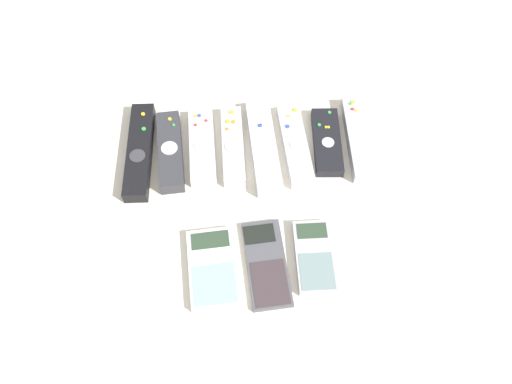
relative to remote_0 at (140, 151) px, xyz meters
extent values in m
plane|color=beige|center=(0.22, -0.14, -0.01)|extent=(3.00, 3.00, 0.00)
cube|color=black|center=(0.00, 0.00, 0.00)|extent=(0.05, 0.22, 0.03)
cylinder|color=#38383D|center=(0.00, -0.02, 0.01)|extent=(0.03, 0.03, 0.00)
cylinder|color=green|center=(0.01, 0.04, 0.01)|extent=(0.01, 0.01, 0.00)
cylinder|color=yellow|center=(0.01, 0.08, 0.01)|extent=(0.01, 0.01, 0.00)
cube|color=#333338|center=(0.06, -0.01, 0.00)|extent=(0.06, 0.18, 0.03)
cylinder|color=silver|center=(0.06, -0.01, 0.02)|extent=(0.03, 0.03, 0.00)
cylinder|color=green|center=(0.07, 0.05, 0.02)|extent=(0.01, 0.01, 0.00)
cylinder|color=yellow|center=(0.06, 0.06, 0.02)|extent=(0.01, 0.01, 0.00)
cube|color=silver|center=(0.12, 0.00, 0.00)|extent=(0.05, 0.17, 0.02)
cylinder|color=silver|center=(0.12, 0.00, 0.01)|extent=(0.03, 0.03, 0.00)
cylinder|color=yellow|center=(0.11, 0.07, 0.01)|extent=(0.01, 0.01, 0.00)
cylinder|color=red|center=(0.13, 0.06, 0.01)|extent=(0.01, 0.01, 0.00)
cylinder|color=red|center=(0.11, 0.05, 0.01)|extent=(0.01, 0.01, 0.00)
cylinder|color=blue|center=(0.12, 0.07, 0.01)|extent=(0.01, 0.01, 0.00)
cube|color=#B7B7BC|center=(0.18, 0.00, 0.00)|extent=(0.04, 0.18, 0.02)
cylinder|color=silver|center=(0.18, -0.01, 0.01)|extent=(0.03, 0.03, 0.00)
cylinder|color=yellow|center=(0.17, 0.05, 0.01)|extent=(0.01, 0.01, 0.00)
cylinder|color=orange|center=(0.17, 0.03, 0.01)|extent=(0.01, 0.01, 0.00)
cylinder|color=orange|center=(0.18, 0.05, 0.01)|extent=(0.01, 0.01, 0.00)
cylinder|color=yellow|center=(0.18, 0.07, 0.01)|extent=(0.01, 0.01, 0.00)
cube|color=silver|center=(0.24, 0.00, 0.00)|extent=(0.06, 0.22, 0.02)
cylinder|color=blue|center=(0.23, 0.04, 0.01)|extent=(0.01, 0.01, 0.00)
cylinder|color=silver|center=(0.24, 0.04, 0.01)|extent=(0.01, 0.01, 0.00)
cube|color=silver|center=(0.30, -0.01, 0.00)|extent=(0.06, 0.19, 0.02)
cylinder|color=silver|center=(0.30, -0.01, 0.01)|extent=(0.02, 0.02, 0.00)
cylinder|color=yellow|center=(0.29, 0.06, 0.01)|extent=(0.01, 0.01, 0.00)
cylinder|color=yellow|center=(0.31, 0.07, 0.01)|extent=(0.01, 0.01, 0.00)
cylinder|color=blue|center=(0.29, 0.03, 0.01)|extent=(0.01, 0.01, 0.00)
cube|color=black|center=(0.36, 0.00, 0.00)|extent=(0.06, 0.16, 0.02)
cylinder|color=silver|center=(0.36, -0.01, 0.01)|extent=(0.02, 0.02, 0.00)
cylinder|color=green|center=(0.37, 0.06, 0.01)|extent=(0.01, 0.01, 0.00)
cylinder|color=yellow|center=(0.36, 0.03, 0.01)|extent=(0.01, 0.01, 0.00)
cylinder|color=green|center=(0.35, 0.03, 0.01)|extent=(0.01, 0.01, 0.00)
cylinder|color=yellow|center=(0.37, 0.03, 0.01)|extent=(0.01, 0.01, 0.00)
cube|color=#B7B7BC|center=(0.43, 0.00, 0.00)|extent=(0.06, 0.19, 0.02)
cylinder|color=red|center=(0.42, 0.07, 0.01)|extent=(0.01, 0.01, 0.00)
cylinder|color=yellow|center=(0.43, 0.06, 0.01)|extent=(0.01, 0.01, 0.00)
cylinder|color=yellow|center=(0.43, 0.08, 0.01)|extent=(0.01, 0.01, 0.00)
cylinder|color=green|center=(0.42, 0.08, 0.01)|extent=(0.01, 0.01, 0.00)
cube|color=silver|center=(0.13, -0.25, -0.01)|extent=(0.09, 0.15, 0.02)
cube|color=#2D422D|center=(0.13, -0.20, 0.00)|extent=(0.07, 0.03, 0.00)
cube|color=#8EB1AE|center=(0.14, -0.28, 0.00)|extent=(0.08, 0.07, 0.00)
cube|color=#4C4C51|center=(0.22, -0.25, -0.01)|extent=(0.08, 0.16, 0.01)
cube|color=black|center=(0.22, -0.19, 0.00)|extent=(0.06, 0.04, 0.00)
cube|color=#3C3033|center=(0.23, -0.28, 0.00)|extent=(0.06, 0.08, 0.00)
cube|color=#B2B2B7|center=(0.31, -0.24, -0.01)|extent=(0.07, 0.13, 0.02)
cube|color=#2D422D|center=(0.31, -0.19, 0.00)|extent=(0.05, 0.03, 0.00)
cube|color=gray|center=(0.31, -0.27, 0.00)|extent=(0.06, 0.07, 0.00)
camera|label=1|loc=(0.18, -0.58, 0.78)|focal=35.00mm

